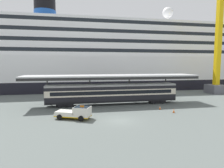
# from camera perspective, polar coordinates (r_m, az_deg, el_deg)

# --- Properties ---
(ground_plane) EXTENTS (400.00, 400.00, 0.00)m
(ground_plane) POSITION_cam_1_polar(r_m,az_deg,el_deg) (28.25, 2.44, -10.73)
(ground_plane) COLOR #58605D
(cruise_ship) EXTENTS (140.80, 27.29, 30.79)m
(cruise_ship) POSITION_cam_1_polar(r_m,az_deg,el_deg) (68.88, -15.29, 7.40)
(cruise_ship) COLOR black
(cruise_ship) RESTS_ON ground
(platform_canopy) EXTENTS (34.53, 6.14, 5.92)m
(platform_canopy) POSITION_cam_1_polar(r_m,az_deg,el_deg) (38.93, 0.11, 2.30)
(platform_canopy) COLOR silver
(platform_canopy) RESTS_ON ground
(train_carriage) EXTENTS (26.00, 2.81, 4.11)m
(train_carriage) POSITION_cam_1_polar(r_m,az_deg,el_deg) (38.87, 0.23, -2.69)
(train_carriage) COLOR black
(train_carriage) RESTS_ON ground
(service_truck) EXTENTS (5.57, 3.93, 2.02)m
(service_truck) POSITION_cam_1_polar(r_m,az_deg,el_deg) (29.31, -10.49, -8.21)
(service_truck) COLOR silver
(service_truck) RESTS_ON ground
(traffic_cone_near) EXTENTS (0.36, 0.36, 0.67)m
(traffic_cone_near) POSITION_cam_1_polar(r_m,az_deg,el_deg) (35.90, 13.94, -6.79)
(traffic_cone_near) COLOR black
(traffic_cone_near) RESTS_ON ground
(traffic_cone_mid) EXTENTS (0.36, 0.36, 0.72)m
(traffic_cone_mid) POSITION_cam_1_polar(r_m,az_deg,el_deg) (34.20, 17.74, -7.47)
(traffic_cone_mid) COLOR black
(traffic_cone_mid) RESTS_ON ground
(dockside_crane) EXTENTS (14.08, 4.40, 57.51)m
(dockside_crane) POSITION_cam_1_polar(r_m,az_deg,el_deg) (62.58, 29.45, 13.36)
(dockside_crane) COLOR #595960
(dockside_crane) RESTS_ON ground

